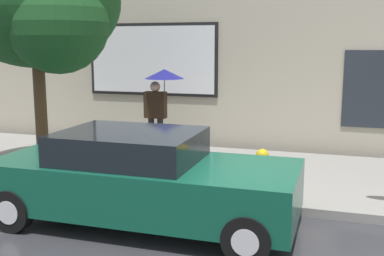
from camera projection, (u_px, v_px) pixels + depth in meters
The scene contains 7 objects.
ground_plane at pixel (232, 233), 6.90m from camera, with size 60.00×60.00×0.00m, color #333338.
sidewalk at pixel (265, 175), 9.70m from camera, with size 20.00×4.00×0.15m, color gray.
building_facade at pixel (283, 13), 11.46m from camera, with size 20.00×0.67×7.00m.
parked_car at pixel (142, 179), 7.16m from camera, with size 4.59×1.94×1.44m.
fire_hydrant at pixel (262, 172), 8.22m from camera, with size 0.30×0.44×0.79m.
pedestrian_with_umbrella at pixel (161, 89), 10.94m from camera, with size 0.94×0.91×2.02m.
street_tree at pixel (39, 6), 9.26m from camera, with size 3.50×2.98×4.73m.
Camera 1 is at (1.41, -6.40, 2.72)m, focal length 44.20 mm.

